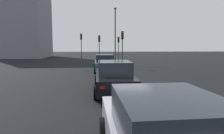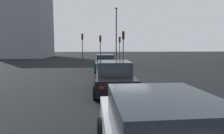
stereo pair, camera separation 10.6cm
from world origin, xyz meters
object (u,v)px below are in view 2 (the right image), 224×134
Objects in this scene: car_black_second at (114,77)px; street_lamp_kerbside at (116,31)px; car_teal_lead at (105,64)px; traffic_light_near_left at (82,42)px; traffic_light_near_right at (123,41)px; traffic_light_far_right at (100,43)px; traffic_light_far_left at (120,44)px.

car_black_second is 0.63× the size of street_lamp_kerbside.
car_black_second reaches higher than car_teal_lead.
street_lamp_kerbside is (16.78, -1.81, 3.69)m from car_black_second.
street_lamp_kerbside reaches higher than traffic_light_near_left.
street_lamp_kerbside is at bearing 61.95° from traffic_light_near_left.
traffic_light_far_right is (5.36, 2.49, -0.11)m from traffic_light_near_right.
traffic_light_far_left is at bearing 137.32° from traffic_light_far_right.
car_black_second is 17.39m from traffic_light_far_right.
traffic_light_far_left reaches higher than car_black_second.
car_black_second is at bearing 173.83° from street_lamp_kerbside.
traffic_light_near_left is 0.56× the size of street_lamp_kerbside.
traffic_light_far_left is at bearing -12.73° from car_teal_lead.
car_teal_lead is 0.57× the size of street_lamp_kerbside.
car_black_second is 1.22× the size of traffic_light_far_left.
traffic_light_far_left reaches higher than traffic_light_far_right.
car_black_second is 19.94m from traffic_light_near_left.
traffic_light_near_left is 6.23m from traffic_light_far_left.
car_teal_lead is at bearing 1.43° from car_black_second.
car_black_second is 17.28m from street_lamp_kerbside.
street_lamp_kerbside reaches higher than traffic_light_far_right.
traffic_light_near_right reaches higher than traffic_light_far_left.
traffic_light_near_left is 1.05× the size of traffic_light_near_right.
street_lamp_kerbside is (-0.49, -2.18, 1.66)m from traffic_light_far_right.
car_teal_lead is at bearing -4.31° from traffic_light_far_right.
traffic_light_near_right is at bearing 18.98° from traffic_light_far_right.
traffic_light_near_right is at bearing -176.40° from street_lamp_kerbside.
traffic_light_far_right is at bearing -43.28° from traffic_light_far_left.
traffic_light_near_left is (11.58, 2.92, 2.30)m from car_teal_lead.
street_lamp_kerbside reaches higher than traffic_light_far_left.
traffic_light_near_right is 5.91m from traffic_light_far_right.
car_teal_lead is 4.98m from traffic_light_near_right.
street_lamp_kerbside is at bearing -18.79° from traffic_light_far_left.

